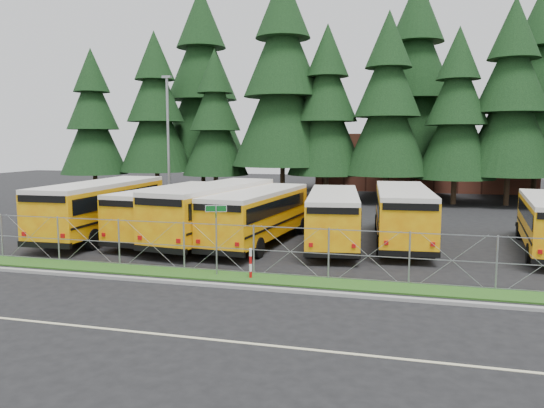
{
  "coord_description": "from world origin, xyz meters",
  "views": [
    {
      "loc": [
        5.01,
        -20.8,
        5.33
      ],
      "look_at": [
        -1.57,
        4.0,
        2.23
      ],
      "focal_mm": 35.0,
      "sensor_mm": 36.0,
      "label": 1
    }
  ],
  "objects_px": {
    "bus_0": "(92,207)",
    "bus_1": "(106,209)",
    "bus_4": "(260,217)",
    "light_standard": "(168,138)",
    "bus_3": "(218,213)",
    "bus_5": "(333,219)",
    "bus_2": "(175,213)",
    "striped_bollard": "(251,264)",
    "bus_6": "(402,216)",
    "street_sign": "(216,225)"
  },
  "relations": [
    {
      "from": "bus_5",
      "to": "light_standard",
      "type": "distance_m",
      "value": 18.37
    },
    {
      "from": "bus_0",
      "to": "striped_bollard",
      "type": "height_order",
      "value": "bus_0"
    },
    {
      "from": "bus_0",
      "to": "striped_bollard",
      "type": "xyz_separation_m",
      "value": [
        12.6,
        -8.62,
        -0.71
      ]
    },
    {
      "from": "bus_2",
      "to": "bus_6",
      "type": "xyz_separation_m",
      "value": [
        12.01,
        1.54,
        0.06
      ]
    },
    {
      "from": "bus_0",
      "to": "light_standard",
      "type": "bearing_deg",
      "value": 88.65
    },
    {
      "from": "bus_3",
      "to": "bus_0",
      "type": "bearing_deg",
      "value": 176.23
    },
    {
      "from": "bus_6",
      "to": "bus_4",
      "type": "bearing_deg",
      "value": -168.91
    },
    {
      "from": "bus_4",
      "to": "bus_5",
      "type": "distance_m",
      "value": 3.74
    },
    {
      "from": "bus_3",
      "to": "bus_4",
      "type": "xyz_separation_m",
      "value": [
        2.37,
        -0.11,
        -0.11
      ]
    },
    {
      "from": "bus_2",
      "to": "bus_5",
      "type": "height_order",
      "value": "bus_2"
    },
    {
      "from": "bus_4",
      "to": "light_standard",
      "type": "distance_m",
      "value": 16.16
    },
    {
      "from": "bus_3",
      "to": "striped_bollard",
      "type": "relative_size",
      "value": 9.67
    },
    {
      "from": "street_sign",
      "to": "light_standard",
      "type": "distance_m",
      "value": 21.33
    },
    {
      "from": "bus_4",
      "to": "bus_0",
      "type": "bearing_deg",
      "value": 175.96
    },
    {
      "from": "bus_0",
      "to": "bus_5",
      "type": "relative_size",
      "value": 0.96
    },
    {
      "from": "street_sign",
      "to": "striped_bollard",
      "type": "relative_size",
      "value": 2.34
    },
    {
      "from": "bus_2",
      "to": "bus_5",
      "type": "xyz_separation_m",
      "value": [
        8.65,
        0.26,
        -0.03
      ]
    },
    {
      "from": "bus_5",
      "to": "striped_bollard",
      "type": "height_order",
      "value": "bus_5"
    },
    {
      "from": "bus_3",
      "to": "light_standard",
      "type": "bearing_deg",
      "value": 133.69
    },
    {
      "from": "bus_6",
      "to": "light_standard",
      "type": "xyz_separation_m",
      "value": [
        -17.65,
        9.49,
        4.04
      ]
    },
    {
      "from": "bus_6",
      "to": "striped_bollard",
      "type": "relative_size",
      "value": 9.26
    },
    {
      "from": "bus_1",
      "to": "bus_5",
      "type": "relative_size",
      "value": 1.12
    },
    {
      "from": "bus_2",
      "to": "light_standard",
      "type": "xyz_separation_m",
      "value": [
        -5.64,
        11.04,
        4.1
      ]
    },
    {
      "from": "bus_3",
      "to": "light_standard",
      "type": "relative_size",
      "value": 1.14
    },
    {
      "from": "light_standard",
      "to": "bus_1",
      "type": "bearing_deg",
      "value": -81.28
    },
    {
      "from": "bus_4",
      "to": "street_sign",
      "type": "height_order",
      "value": "bus_4"
    },
    {
      "from": "bus_1",
      "to": "street_sign",
      "type": "relative_size",
      "value": 4.17
    },
    {
      "from": "bus_1",
      "to": "bus_4",
      "type": "height_order",
      "value": "bus_1"
    },
    {
      "from": "bus_4",
      "to": "bus_6",
      "type": "relative_size",
      "value": 0.97
    },
    {
      "from": "bus_3",
      "to": "street_sign",
      "type": "bearing_deg",
      "value": -61.95
    },
    {
      "from": "bus_4",
      "to": "bus_3",
      "type": "bearing_deg",
      "value": -177.05
    },
    {
      "from": "bus_1",
      "to": "bus_2",
      "type": "xyz_separation_m",
      "value": [
        3.85,
        0.63,
        -0.14
      ]
    },
    {
      "from": "bus_1",
      "to": "bus_6",
      "type": "xyz_separation_m",
      "value": [
        15.86,
        2.17,
        -0.08
      ]
    },
    {
      "from": "bus_2",
      "to": "bus_5",
      "type": "relative_size",
      "value": 1.02
    },
    {
      "from": "bus_0",
      "to": "bus_3",
      "type": "xyz_separation_m",
      "value": [
        8.67,
        -1.76,
        0.21
      ]
    },
    {
      "from": "bus_6",
      "to": "bus_3",
      "type": "bearing_deg",
      "value": -173.36
    },
    {
      "from": "street_sign",
      "to": "striped_bollard",
      "type": "xyz_separation_m",
      "value": [
        1.43,
        -0.12,
        -1.43
      ]
    },
    {
      "from": "bus_2",
      "to": "bus_4",
      "type": "distance_m",
      "value": 5.0
    },
    {
      "from": "bus_3",
      "to": "bus_5",
      "type": "distance_m",
      "value": 6.07
    },
    {
      "from": "bus_6",
      "to": "light_standard",
      "type": "height_order",
      "value": "light_standard"
    },
    {
      "from": "street_sign",
      "to": "bus_6",
      "type": "bearing_deg",
      "value": 51.23
    },
    {
      "from": "bus_0",
      "to": "bus_2",
      "type": "height_order",
      "value": "bus_2"
    },
    {
      "from": "bus_0",
      "to": "bus_1",
      "type": "distance_m",
      "value": 3.04
    },
    {
      "from": "bus_5",
      "to": "light_standard",
      "type": "xyz_separation_m",
      "value": [
        -14.29,
        10.77,
        4.13
      ]
    },
    {
      "from": "bus_2",
      "to": "street_sign",
      "type": "distance_m",
      "value": 8.74
    },
    {
      "from": "bus_2",
      "to": "light_standard",
      "type": "bearing_deg",
      "value": 122.08
    },
    {
      "from": "street_sign",
      "to": "bus_4",
      "type": "bearing_deg",
      "value": 91.07
    },
    {
      "from": "striped_bollard",
      "to": "light_standard",
      "type": "xyz_separation_m",
      "value": [
        -12.18,
        18.22,
        4.9
      ]
    },
    {
      "from": "bus_0",
      "to": "light_standard",
      "type": "xyz_separation_m",
      "value": [
        0.43,
        9.6,
        4.19
      ]
    },
    {
      "from": "bus_1",
      "to": "light_standard",
      "type": "relative_size",
      "value": 1.16
    }
  ]
}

